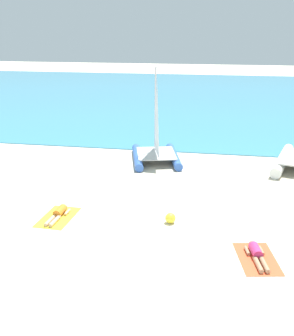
{
  "coord_description": "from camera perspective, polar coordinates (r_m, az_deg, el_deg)",
  "views": [
    {
      "loc": [
        2.84,
        -10.34,
        6.61
      ],
      "look_at": [
        0.0,
        5.24,
        1.2
      ],
      "focal_mm": 44.15,
      "sensor_mm": 36.0,
      "label": 1
    }
  ],
  "objects": [
    {
      "name": "ground_plane",
      "position": [
        21.57,
        2.27,
        1.0
      ],
      "size": [
        120.0,
        120.0,
        0.0
      ],
      "primitive_type": "plane",
      "color": "beige"
    },
    {
      "name": "ocean_water",
      "position": [
        42.6,
        6.47,
        9.85
      ],
      "size": [
        120.0,
        40.0,
        0.05
      ],
      "primitive_type": "cube",
      "color": "teal",
      "rests_on": "ground"
    },
    {
      "name": "sailboat_blue",
      "position": [
        21.29,
        1.25,
        2.76
      ],
      "size": [
        3.15,
        4.11,
        4.76
      ],
      "rotation": [
        0.0,
        0.0,
        0.25
      ],
      "color": "blue",
      "rests_on": "ground"
    },
    {
      "name": "towel_left",
      "position": [
        15.6,
        -12.2,
        -6.65
      ],
      "size": [
        1.17,
        1.94,
        0.01
      ],
      "primitive_type": "cube",
      "rotation": [
        0.0,
        0.0,
        -0.04
      ],
      "color": "yellow",
      "rests_on": "ground"
    },
    {
      "name": "sunbather_left",
      "position": [
        15.6,
        -12.13,
        -6.13
      ],
      "size": [
        0.56,
        1.56,
        0.3
      ],
      "rotation": [
        0.0,
        0.0,
        -0.04
      ],
      "color": "orange",
      "rests_on": "towel_left"
    },
    {
      "name": "towel_right",
      "position": [
        13.16,
        14.94,
        -11.98
      ],
      "size": [
        1.44,
        2.07,
        0.01
      ],
      "primitive_type": "cube",
      "rotation": [
        0.0,
        0.0,
        0.19
      ],
      "color": "#EA5933",
      "rests_on": "ground"
    },
    {
      "name": "sunbather_right",
      "position": [
        13.15,
        14.91,
        -11.37
      ],
      "size": [
        0.69,
        1.56,
        0.3
      ],
      "rotation": [
        0.0,
        0.0,
        0.19
      ],
      "color": "#D83372",
      "rests_on": "towel_right"
    },
    {
      "name": "beach_ball",
      "position": [
        14.79,
        3.25,
        -6.92
      ],
      "size": [
        0.37,
        0.37,
        0.37
      ],
      "primitive_type": "sphere",
      "color": "yellow",
      "rests_on": "ground"
    }
  ]
}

